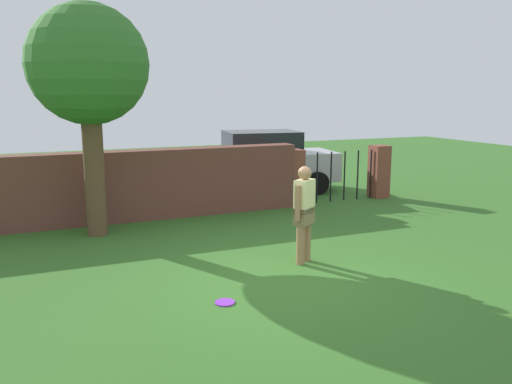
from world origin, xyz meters
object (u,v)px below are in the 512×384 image
Objects in this scene: tree at (88,68)px; person at (304,210)px; car at (261,162)px; frisbee_purple at (225,302)px.

person is (2.94, -3.15, -2.35)m from tree.
tree is 6.18m from car.
frisbee_purple is (1.15, -4.26, -3.24)m from tree.
person is at bearing -99.87° from car.
frisbee_purple is (-3.72, -7.22, -0.85)m from car.
frisbee_purple is at bearing -74.83° from tree.
tree reaches higher than person.
person is at bearing 31.73° from frisbee_purple.
car is (4.87, 2.96, -2.38)m from tree.
tree is at bearing 99.07° from person.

